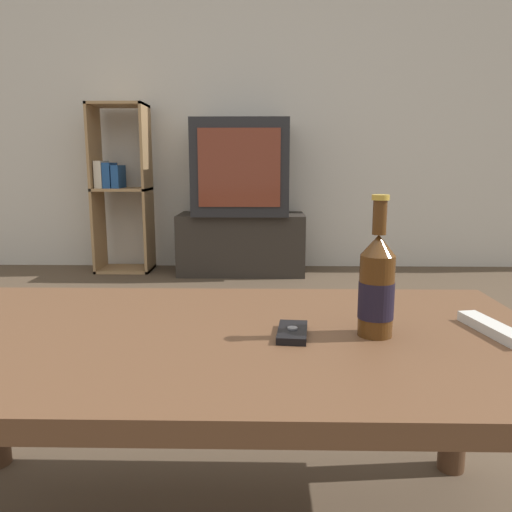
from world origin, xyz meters
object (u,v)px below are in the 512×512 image
at_px(television, 241,168).
at_px(bookshelf, 119,186).
at_px(tv_stand, 241,244).
at_px(remote_control, 492,328).
at_px(cell_phone, 292,332).
at_px(beer_bottle, 377,286).

xyz_separation_m(television, bookshelf, (-0.92, 0.07, -0.14)).
distance_m(tv_stand, remote_control, 2.82).
distance_m(tv_stand, cell_phone, 2.79).
relative_size(beer_bottle, remote_control, 1.44).
height_order(tv_stand, bookshelf, bookshelf).
bearing_deg(cell_phone, television, 100.56).
height_order(tv_stand, television, television).
xyz_separation_m(tv_stand, cell_phone, (0.23, -2.76, 0.27)).
xyz_separation_m(tv_stand, television, (0.00, -0.00, 0.56)).
height_order(beer_bottle, cell_phone, beer_bottle).
height_order(bookshelf, beer_bottle, bookshelf).
xyz_separation_m(bookshelf, cell_phone, (1.15, -2.83, -0.16)).
relative_size(television, beer_bottle, 2.51).
relative_size(bookshelf, cell_phone, 10.60).
bearing_deg(remote_control, television, 92.10).
distance_m(television, cell_phone, 2.78).
height_order(tv_stand, remote_control, remote_control).
distance_m(beer_bottle, cell_phone, 0.18).
xyz_separation_m(television, cell_phone, (0.23, -2.76, -0.29)).
bearing_deg(beer_bottle, tv_stand, 98.13).
height_order(beer_bottle, remote_control, beer_bottle).
distance_m(tv_stand, bookshelf, 1.01).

